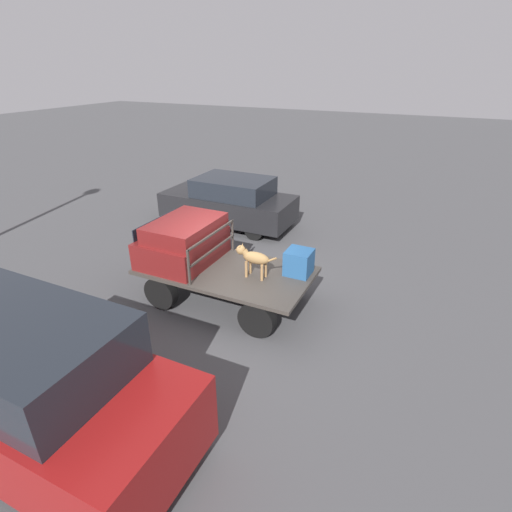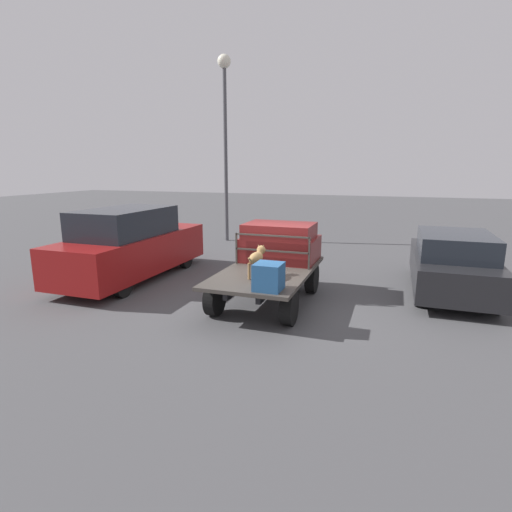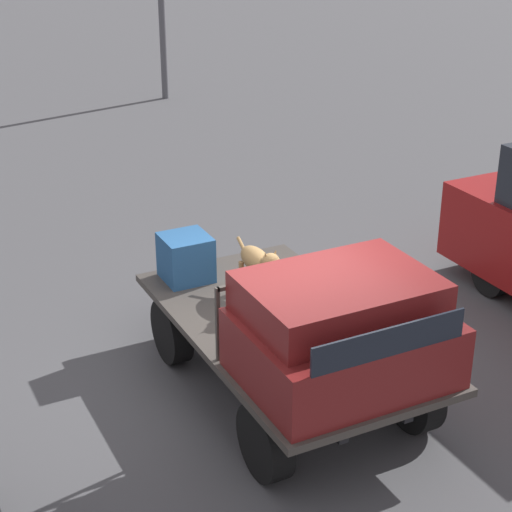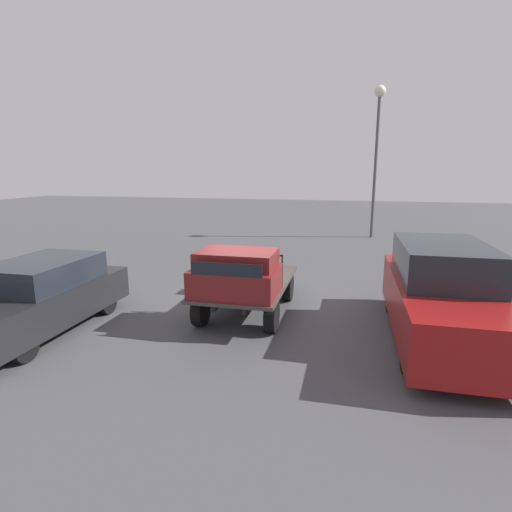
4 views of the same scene
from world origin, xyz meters
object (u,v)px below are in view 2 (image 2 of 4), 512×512
(parked_sedan, at_px, (452,263))
(cargo_crate, at_px, (269,277))
(flatbed_truck, at_px, (268,279))
(dog, at_px, (257,257))
(parked_pickup_far, at_px, (131,245))
(light_pole_near, at_px, (225,112))

(parked_sedan, bearing_deg, cargo_crate, 137.35)
(flatbed_truck, height_order, parked_sedan, parked_sedan)
(dog, height_order, parked_sedan, parked_sedan)
(parked_pickup_far, bearing_deg, cargo_crate, -103.53)
(parked_sedan, relative_size, light_pole_near, 0.56)
(dog, xyz_separation_m, parked_pickup_far, (1.43, 4.38, -0.26))
(cargo_crate, relative_size, parked_sedan, 0.12)
(dog, xyz_separation_m, parked_sedan, (2.94, -4.28, -0.46))
(dog, height_order, light_pole_near, light_pole_near)
(dog, distance_m, cargo_crate, 1.01)
(cargo_crate, distance_m, parked_sedan, 5.33)
(flatbed_truck, bearing_deg, cargo_crate, -161.65)
(cargo_crate, distance_m, light_pole_near, 11.19)
(cargo_crate, xyz_separation_m, parked_pickup_far, (2.27, 4.91, -0.08))
(cargo_crate, bearing_deg, dog, 32.45)
(parked_sedan, xyz_separation_m, light_pole_near, (5.29, 8.58, 4.70))
(dog, distance_m, parked_pickup_far, 4.61)
(parked_sedan, xyz_separation_m, parked_pickup_far, (-1.51, 8.66, 0.20))
(flatbed_truck, distance_m, dog, 0.96)
(dog, height_order, parked_pickup_far, parked_pickup_far)
(parked_sedan, distance_m, parked_pickup_far, 8.80)
(parked_sedan, height_order, parked_pickup_far, parked_pickup_far)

